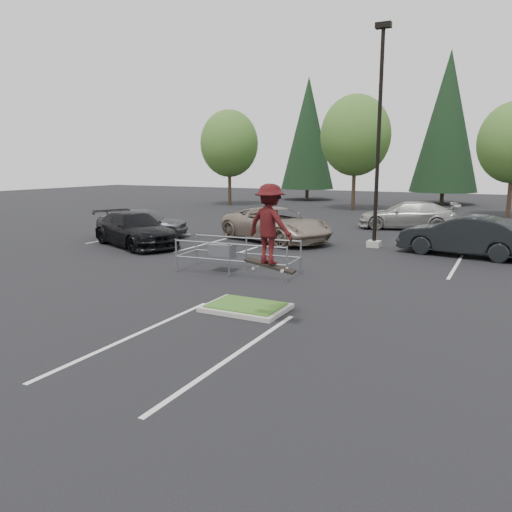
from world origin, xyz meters
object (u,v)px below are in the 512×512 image
at_px(car_r_charc, 464,236).
at_px(car_far_silver, 409,215).
at_px(decid_b, 355,138).
at_px(skateboarder, 270,225).
at_px(light_pole, 378,150).
at_px(conif_b, 447,122).
at_px(cart_corral, 226,251).
at_px(car_l_black, 133,229).
at_px(car_l_grey, 144,222).
at_px(conif_a, 308,134).
at_px(decid_a, 229,146).
at_px(car_l_tan, 275,224).

distance_m(car_r_charc, car_far_silver, 8.90).
height_order(decid_b, skateboarder, decid_b).
relative_size(light_pole, skateboarder, 4.81).
bearing_deg(decid_b, conif_b, 58.91).
xyz_separation_m(cart_corral, car_l_black, (-7.01, 3.04, 0.04)).
relative_size(car_l_grey, car_r_charc, 0.88).
bearing_deg(conif_a, decid_a, -111.91).
bearing_deg(car_l_tan, car_far_silver, -9.62).
height_order(skateboarder, car_l_grey, skateboarder).
bearing_deg(conif_a, light_pole, -62.62).
height_order(decid_a, car_l_grey, decid_a).
bearing_deg(decid_a, conif_b, 30.17).
bearing_deg(car_l_tan, car_l_black, 152.48).
bearing_deg(decid_a, car_far_silver, -29.29).
distance_m(decid_b, car_l_black, 24.43).
xyz_separation_m(decid_b, skateboarder, (7.21, -31.53, -3.51)).
xyz_separation_m(conif_a, skateboarder, (15.20, -41.00, -4.56)).
xyz_separation_m(decid_b, car_far_silver, (6.70, -10.99, -5.20)).
bearing_deg(car_far_silver, decid_b, -161.20).
xyz_separation_m(conif_a, car_l_black, (4.00, -33.00, -6.28)).
distance_m(conif_a, car_far_silver, 25.95).
bearing_deg(car_l_grey, skateboarder, -154.66).
height_order(conif_b, car_l_black, conif_b).
bearing_deg(light_pole, car_l_grey, -168.53).
distance_m(cart_corral, car_l_black, 7.64).
distance_m(cart_corral, car_r_charc, 10.63).
height_order(conif_b, car_r_charc, conif_b).
height_order(conif_a, conif_b, conif_b).
distance_m(car_l_tan, car_r_charc, 9.00).
bearing_deg(conif_b, car_l_tan, -98.82).
bearing_deg(car_far_silver, skateboarder, -11.12).
height_order(car_l_tan, car_l_black, car_l_tan).
bearing_deg(car_r_charc, car_l_black, -63.53).
xyz_separation_m(skateboarder, car_l_tan, (-5.70, 12.50, -1.66)).
xyz_separation_m(conif_a, conif_b, (14.00, 0.50, 0.75)).
height_order(decid_a, car_r_charc, decid_a).
height_order(decid_b, car_r_charc, decid_b).
bearing_deg(decid_b, cart_corral, -83.53).
xyz_separation_m(decid_b, car_r_charc, (10.51, -19.03, -5.16)).
xyz_separation_m(light_pole, car_l_black, (-10.50, -5.00, -3.74)).
bearing_deg(car_l_grey, car_l_black, -174.58).
bearing_deg(decid_b, car_l_grey, -104.67).
distance_m(light_pole, decid_a, 25.86).
relative_size(light_pole, car_l_grey, 2.16).
bearing_deg(skateboarder, decid_a, -44.99).
xyz_separation_m(conif_b, cart_corral, (-2.99, -36.54, -7.07)).
height_order(light_pole, car_far_silver, light_pole).
xyz_separation_m(light_pole, car_r_charc, (4.00, -0.50, -3.68)).
bearing_deg(car_l_black, car_r_charc, -49.51).
bearing_deg(car_l_black, cart_corral, -90.20).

